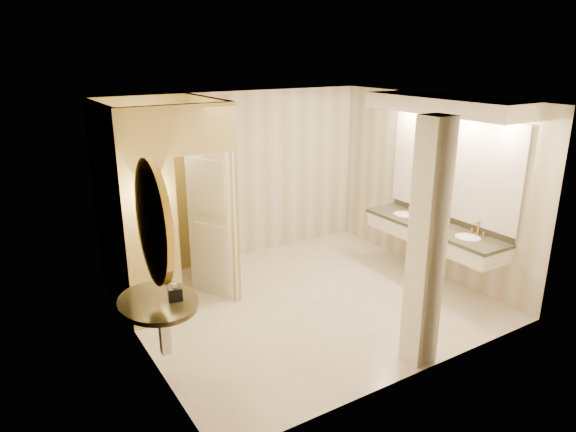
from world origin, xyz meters
name	(u,v)px	position (x,y,z in m)	size (l,w,h in m)	color
floor	(307,301)	(0.00, 0.00, 0.00)	(4.50, 4.50, 0.00)	silver
ceiling	(309,101)	(0.00, 0.00, 2.70)	(4.50, 4.50, 0.00)	white
wall_back	(239,177)	(0.00, 2.00, 1.35)	(4.50, 0.02, 2.70)	beige
wall_front	(422,257)	(0.00, -2.00, 1.35)	(4.50, 0.02, 2.70)	beige
wall_left	(135,239)	(-2.25, 0.00, 1.35)	(0.02, 4.00, 2.70)	beige
wall_right	(431,185)	(2.25, 0.00, 1.35)	(0.02, 4.00, 2.70)	beige
toilet_closet	(198,200)	(-1.13, 0.97, 1.39)	(1.50, 1.55, 2.70)	#D8BE71
wall_sconce	(149,192)	(-1.93, 0.43, 1.73)	(0.14, 0.14, 0.42)	#C98A40
vanity	(440,174)	(1.98, -0.40, 1.63)	(0.75, 2.43, 2.09)	white
console_shelf	(156,257)	(-2.21, -0.59, 1.34)	(0.99, 0.99, 1.94)	black
pillar	(427,246)	(0.28, -1.80, 1.35)	(0.29, 0.29, 2.70)	white
tissue_box	(175,293)	(-2.07, -0.67, 0.94)	(0.14, 0.14, 0.14)	black
toilet	(150,256)	(-1.62, 1.71, 0.42)	(0.47, 0.82, 0.83)	white
soap_bottle_a	(432,221)	(1.89, -0.41, 0.95)	(0.07, 0.07, 0.15)	beige
soap_bottle_b	(439,223)	(1.96, -0.49, 0.93)	(0.09, 0.09, 0.11)	silver
soap_bottle_c	(412,210)	(1.94, 0.03, 0.98)	(0.08, 0.08, 0.21)	#C6B28C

